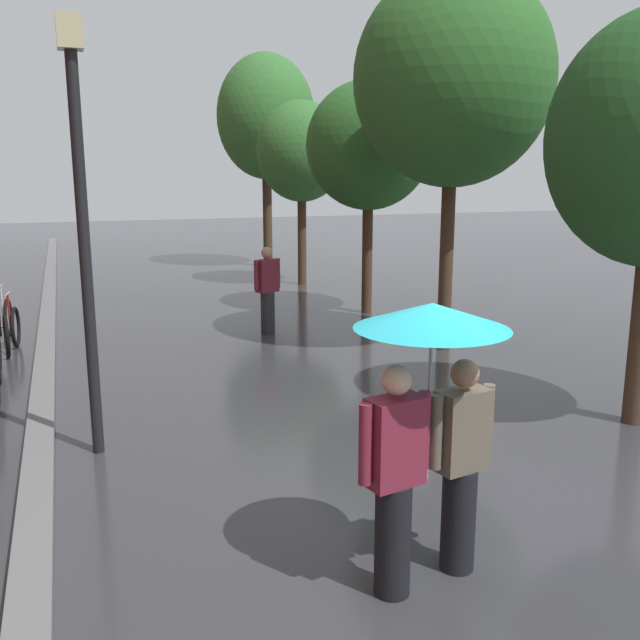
{
  "coord_description": "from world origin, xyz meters",
  "views": [
    {
      "loc": [
        -2.8,
        -4.46,
        2.97
      ],
      "look_at": [
        -0.18,
        2.64,
        1.35
      ],
      "focal_mm": 39.19,
      "sensor_mm": 36.0,
      "label": 1
    }
  ],
  "objects": [
    {
      "name": "street_tree_4",
      "position": [
        3.26,
        16.74,
        4.56
      ],
      "size": [
        2.98,
        2.98,
        6.45
      ],
      "color": "#473323",
      "rests_on": "ground"
    },
    {
      "name": "kerb_strip",
      "position": [
        -3.2,
        10.0,
        0.06
      ],
      "size": [
        0.3,
        36.0,
        0.12
      ],
      "primitive_type": "cube",
      "color": "slate",
      "rests_on": "ground"
    },
    {
      "name": "ground_plane",
      "position": [
        0.0,
        0.0,
        0.0
      ],
      "size": [
        80.0,
        80.0,
        0.0
      ],
      "primitive_type": "plane",
      "color": "#38383D"
    },
    {
      "name": "street_tree_1",
      "position": [
        3.17,
        5.66,
        4.38
      ],
      "size": [
        3.16,
        3.16,
        6.09
      ],
      "color": "#473323",
      "rests_on": "ground"
    },
    {
      "name": "pedestrian_walking_midground",
      "position": [
        0.66,
        7.73,
        0.83
      ],
      "size": [
        0.55,
        0.36,
        1.62
      ],
      "color": "#2D2D33",
      "rests_on": "ground"
    },
    {
      "name": "street_lamp_post",
      "position": [
        -2.6,
        3.01,
        2.58
      ],
      "size": [
        0.24,
        0.24,
        4.43
      ],
      "color": "black",
      "rests_on": "ground"
    },
    {
      "name": "couple_under_umbrella",
      "position": [
        -0.46,
        -0.35,
        1.37
      ],
      "size": [
        1.19,
        1.09,
        2.09
      ],
      "color": "black",
      "rests_on": "ground"
    },
    {
      "name": "street_tree_2",
      "position": [
        3.19,
        8.93,
        3.46
      ],
      "size": [
        2.56,
        2.56,
        4.78
      ],
      "color": "#473323",
      "rests_on": "ground"
    },
    {
      "name": "street_tree_3",
      "position": [
        3.14,
        13.02,
        3.44
      ],
      "size": [
        2.32,
        2.32,
        4.74
      ],
      "color": "#473323",
      "rests_on": "ground"
    }
  ]
}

